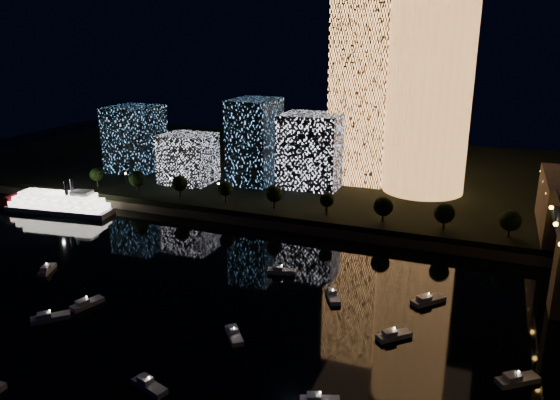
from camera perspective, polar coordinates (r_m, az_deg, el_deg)
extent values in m
plane|color=black|center=(118.79, -3.27, -17.19)|extent=(520.00, 520.00, 0.00)
cube|color=black|center=(260.39, 11.59, 2.40)|extent=(420.00, 160.00, 5.00)
cube|color=#6B5E4C|center=(187.62, 7.25, -3.46)|extent=(420.00, 6.00, 3.00)
cylinder|color=#FFA051|center=(223.64, 15.45, 11.78)|extent=(32.00, 32.00, 87.14)
cube|color=#FFA051|center=(235.89, 8.66, 11.03)|extent=(23.78, 23.78, 75.65)
cube|color=white|center=(227.63, 3.33, 5.20)|extent=(24.61, 20.82, 30.29)
cube|color=#5199DB|center=(233.58, -2.66, 6.17)|extent=(17.77, 23.10, 35.54)
cube|color=white|center=(237.56, -9.57, 4.31)|extent=(20.78, 18.89, 20.78)
cube|color=#5199DB|center=(264.34, -14.88, 6.24)|extent=(21.18, 23.29, 29.65)
cube|color=#172649|center=(156.58, 27.13, -1.70)|extent=(0.50, 0.50, 7.00)
sphere|color=#FFA438|center=(185.70, 26.18, 0.61)|extent=(1.20, 1.20, 1.20)
cube|color=silver|center=(228.38, -22.03, -0.96)|extent=(43.72, 14.97, 2.14)
cube|color=white|center=(227.79, -22.09, -0.47)|extent=(40.07, 13.65, 1.96)
cube|color=white|center=(227.25, -22.14, 0.00)|extent=(36.42, 12.33, 1.96)
cube|color=white|center=(226.73, -22.20, 0.48)|extent=(30.99, 10.79, 1.96)
cube|color=silver|center=(220.14, -20.00, 0.71)|extent=(7.74, 6.19, 1.61)
cylinder|color=black|center=(221.28, -21.45, 1.16)|extent=(1.25, 1.25, 5.36)
cylinder|color=black|center=(224.06, -20.93, 1.41)|extent=(1.25, 1.25, 5.36)
cylinder|color=maroon|center=(241.09, -26.19, -0.17)|extent=(7.18, 8.74, 6.25)
cube|color=silver|center=(174.38, -23.14, -6.71)|extent=(4.95, 7.99, 1.20)
cube|color=silver|center=(173.01, -23.33, -6.53)|extent=(2.79, 3.19, 1.00)
sphere|color=white|center=(173.63, -23.21, -6.11)|extent=(0.36, 0.36, 0.36)
cube|color=silver|center=(130.94, 11.83, -13.71)|extent=(7.86, 7.76, 1.20)
cube|color=silver|center=(129.75, 11.39, -13.43)|extent=(3.62, 3.60, 1.00)
sphere|color=white|center=(129.94, 11.89, -12.95)|extent=(0.36, 0.36, 0.36)
cube|color=silver|center=(108.59, 3.57, -19.80)|extent=(3.15, 2.75, 1.00)
sphere|color=white|center=(108.11, 4.21, -19.41)|extent=(0.36, 0.36, 0.36)
cube|color=silver|center=(159.48, 0.20, -7.47)|extent=(8.72, 4.56, 1.20)
cube|color=silver|center=(159.18, -0.25, -7.08)|extent=(3.34, 2.79, 1.00)
sphere|color=white|center=(158.66, 0.20, -6.81)|extent=(0.36, 0.36, 0.36)
cube|color=silver|center=(123.79, 23.57, -16.87)|extent=(8.86, 7.68, 1.20)
cube|color=silver|center=(122.44, 23.12, -16.60)|extent=(3.90, 3.75, 1.00)
sphere|color=white|center=(122.73, 23.69, -16.09)|extent=(0.36, 0.36, 0.36)
cube|color=silver|center=(150.00, -19.49, -10.19)|extent=(5.17, 8.95, 1.20)
cube|color=silver|center=(148.96, -19.95, -9.97)|extent=(3.01, 3.51, 1.00)
sphere|color=white|center=(149.13, -19.56, -9.50)|extent=(0.36, 0.36, 0.36)
cube|color=silver|center=(148.34, 15.24, -10.10)|extent=(8.63, 9.10, 1.20)
cube|color=silver|center=(146.98, 14.85, -9.85)|extent=(4.07, 4.13, 1.00)
sphere|color=white|center=(147.46, 15.30, -9.41)|extent=(0.36, 0.36, 0.36)
cube|color=silver|center=(145.97, 5.52, -10.00)|extent=(6.38, 8.91, 1.20)
cube|color=silver|center=(146.61, 5.44, -9.39)|extent=(3.37, 3.70, 1.00)
sphere|color=white|center=(145.08, 5.54, -9.29)|extent=(0.36, 0.36, 0.36)
cube|color=silver|center=(128.75, -4.81, -13.95)|extent=(7.21, 7.97, 1.20)
cube|color=silver|center=(129.22, -4.95, -13.26)|extent=(3.46, 3.56, 1.00)
sphere|color=white|center=(127.73, -4.83, -13.18)|extent=(0.36, 0.36, 0.36)
cube|color=silver|center=(115.59, -13.48, -18.41)|extent=(8.62, 4.95, 1.20)
cube|color=silver|center=(115.80, -13.91, -17.71)|extent=(3.38, 2.89, 1.00)
sphere|color=white|center=(114.46, -13.55, -17.59)|extent=(0.36, 0.36, 0.36)
cube|color=silver|center=(146.47, -22.85, -11.27)|extent=(8.33, 8.44, 1.20)
cube|color=silver|center=(146.01, -23.43, -10.95)|extent=(3.87, 3.88, 1.00)
sphere|color=white|center=(145.58, -22.94, -10.57)|extent=(0.36, 0.36, 0.36)
cylinder|color=black|center=(240.72, -18.53, 1.77)|extent=(0.70, 0.70, 4.00)
sphere|color=black|center=(239.87, -18.61, 2.57)|extent=(5.68, 5.68, 5.68)
cylinder|color=black|center=(228.62, -14.67, 1.32)|extent=(0.70, 0.70, 4.00)
sphere|color=black|center=(227.73, -14.73, 2.17)|extent=(6.54, 6.54, 6.54)
cylinder|color=black|center=(217.68, -10.40, 0.82)|extent=(0.70, 0.70, 4.00)
sphere|color=black|center=(216.74, -10.44, 1.71)|extent=(6.21, 6.21, 6.21)
cylinder|color=black|center=(208.09, -5.70, 0.27)|extent=(0.70, 0.70, 4.00)
sphere|color=black|center=(207.11, -5.73, 1.19)|extent=(5.66, 5.66, 5.66)
cylinder|color=black|center=(200.05, -0.59, -0.34)|extent=(0.70, 0.70, 4.00)
sphere|color=black|center=(199.04, -0.60, 0.62)|extent=(6.04, 6.04, 6.04)
cylinder|color=black|center=(193.75, 4.90, -0.99)|extent=(0.70, 0.70, 4.00)
sphere|color=black|center=(192.70, 4.92, 0.00)|extent=(5.06, 5.06, 5.06)
cylinder|color=black|center=(189.37, 10.70, -1.66)|extent=(0.70, 0.70, 4.00)
sphere|color=black|center=(188.29, 10.76, -0.65)|extent=(6.74, 6.74, 6.74)
cylinder|color=black|center=(187.02, 16.71, -2.34)|extent=(0.70, 0.70, 4.00)
sphere|color=black|center=(185.94, 16.80, -1.33)|extent=(6.77, 6.77, 6.77)
cylinder|color=black|center=(186.81, 22.82, -3.01)|extent=(0.70, 0.70, 4.00)
sphere|color=black|center=(185.72, 22.94, -1.99)|extent=(6.76, 6.76, 6.76)
cylinder|color=black|center=(238.96, -15.79, 2.03)|extent=(0.24, 0.24, 5.00)
sphere|color=#FFCC7F|center=(238.28, -15.84, 2.68)|extent=(0.70, 0.70, 0.70)
cylinder|color=black|center=(226.58, -11.33, 1.54)|extent=(0.24, 0.24, 5.00)
sphere|color=#FFCC7F|center=(225.86, -11.38, 2.22)|extent=(0.70, 0.70, 0.70)
cylinder|color=black|center=(215.73, -6.40, 0.99)|extent=(0.24, 0.24, 5.00)
sphere|color=#FFCC7F|center=(214.98, -6.43, 1.71)|extent=(0.70, 0.70, 0.70)
cylinder|color=black|center=(206.67, -0.99, 0.38)|extent=(0.24, 0.24, 5.00)
sphere|color=#FFCC7F|center=(205.88, -1.00, 1.12)|extent=(0.70, 0.70, 0.70)
cylinder|color=black|center=(199.63, 4.85, -0.29)|extent=(0.24, 0.24, 5.00)
sphere|color=#FFCC7F|center=(198.81, 4.87, 0.48)|extent=(0.70, 0.70, 0.70)
cylinder|color=black|center=(194.83, 11.05, -0.99)|extent=(0.24, 0.24, 5.00)
sphere|color=#FFCC7F|center=(193.99, 11.10, -0.21)|extent=(0.70, 0.70, 0.70)
cylinder|color=black|center=(192.44, 17.49, -1.71)|extent=(0.24, 0.24, 5.00)
sphere|color=#FFCC7F|center=(191.59, 17.56, -0.92)|extent=(0.70, 0.70, 0.70)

